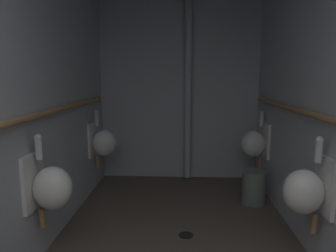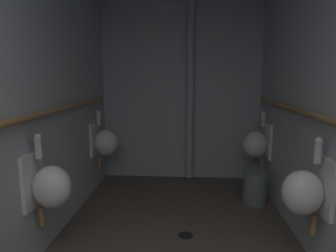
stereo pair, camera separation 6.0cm
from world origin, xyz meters
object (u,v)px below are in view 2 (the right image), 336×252
at_px(urinal_left_mid, 49,186).
at_px(waste_bin, 255,188).
at_px(standpipe_back_wall, 190,86).
at_px(urinal_right_mid, 305,191).
at_px(floor_drain, 186,235).
at_px(urinal_right_far, 257,143).
at_px(urinal_left_far, 104,142).

bearing_deg(urinal_left_mid, waste_bin, 33.97).
bearing_deg(standpipe_back_wall, urinal_right_mid, -67.84).
bearing_deg(floor_drain, urinal_left_mid, -155.93).
distance_m(urinal_right_far, waste_bin, 0.59).
relative_size(urinal_right_far, waste_bin, 1.92).
height_order(urinal_right_mid, floor_drain, urinal_right_mid).
xyz_separation_m(urinal_right_mid, standpipe_back_wall, (-0.85, 2.08, 0.71)).
distance_m(urinal_left_far, urinal_right_mid, 2.52).
distance_m(standpipe_back_wall, floor_drain, 2.11).
relative_size(urinal_right_mid, floor_drain, 5.39).
xyz_separation_m(urinal_left_mid, urinal_right_mid, (1.95, 0.01, 0.00)).
relative_size(urinal_left_mid, waste_bin, 1.92).
height_order(urinal_right_mid, standpipe_back_wall, standpipe_back_wall).
distance_m(urinal_left_mid, waste_bin, 2.30).
bearing_deg(urinal_left_far, waste_bin, -10.10).
height_order(urinal_left_far, waste_bin, urinal_left_far).
relative_size(urinal_left_far, standpipe_back_wall, 0.28).
relative_size(urinal_right_mid, standpipe_back_wall, 0.28).
xyz_separation_m(standpipe_back_wall, floor_drain, (-0.04, -1.62, -1.36)).
height_order(urinal_left_mid, urinal_right_far, same).
bearing_deg(standpipe_back_wall, urinal_right_far, -28.60).
bearing_deg(standpipe_back_wall, floor_drain, -91.35).
bearing_deg(urinal_left_far, urinal_right_far, 1.05).
xyz_separation_m(urinal_left_far, standpipe_back_wall, (1.10, 0.50, 0.71)).
xyz_separation_m(urinal_right_far, waste_bin, (-0.08, -0.37, -0.45)).
distance_m(urinal_right_mid, floor_drain, 1.19).
bearing_deg(urinal_left_far, floor_drain, -46.37).
bearing_deg(urinal_right_far, standpipe_back_wall, 151.40).
bearing_deg(urinal_right_far, waste_bin, -102.39).
relative_size(urinal_right_far, standpipe_back_wall, 0.28).
relative_size(urinal_left_far, urinal_right_far, 1.00).
xyz_separation_m(urinal_right_mid, urinal_right_far, (0.00, 1.62, 0.00)).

